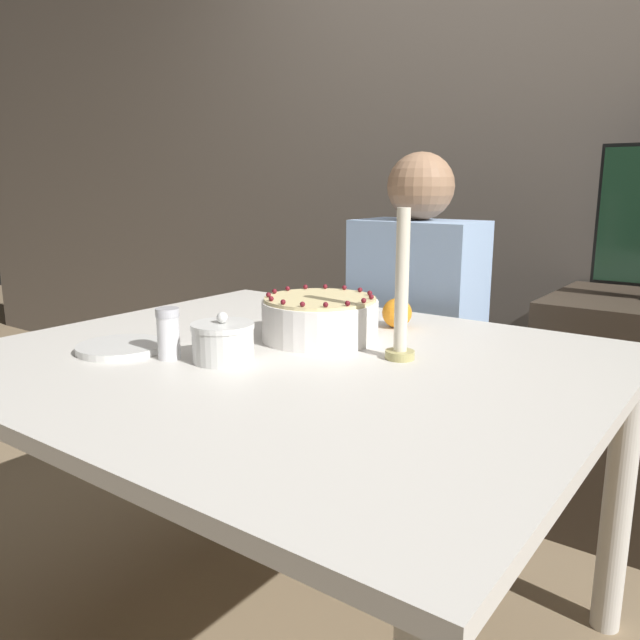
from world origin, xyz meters
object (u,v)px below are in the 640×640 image
(person_man_blue_shirt, at_px, (415,360))
(sugar_bowl, at_px, (223,342))
(cake, at_px, (320,318))
(candle, at_px, (401,298))
(sugar_shaker, at_px, (168,333))

(person_man_blue_shirt, bearing_deg, sugar_bowl, 90.70)
(cake, xyz_separation_m, candle, (0.24, -0.04, 0.08))
(sugar_bowl, relative_size, sugar_shaker, 1.21)
(cake, bearing_deg, sugar_shaker, -115.76)
(cake, distance_m, sugar_shaker, 0.37)
(sugar_bowl, xyz_separation_m, sugar_shaker, (-0.11, -0.06, 0.01))
(person_man_blue_shirt, bearing_deg, candle, 114.72)
(sugar_shaker, bearing_deg, cake, 64.24)
(sugar_bowl, bearing_deg, sugar_shaker, -152.12)
(cake, relative_size, sugar_bowl, 2.10)
(cake, height_order, sugar_shaker, cake)
(sugar_shaker, relative_size, person_man_blue_shirt, 0.09)
(cake, relative_size, person_man_blue_shirt, 0.23)
(sugar_shaker, distance_m, candle, 0.50)
(sugar_bowl, distance_m, person_man_blue_shirt, 0.93)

